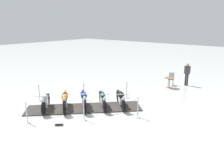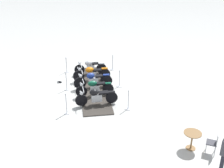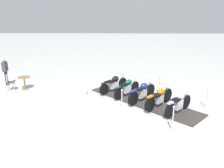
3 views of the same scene
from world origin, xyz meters
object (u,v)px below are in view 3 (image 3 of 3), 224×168
object	(u,v)px
info_placard	(182,97)
bystander_person	(5,69)
stanchion_right_rear	(124,78)
stanchion_left_mid	(122,104)
motorcycle_chrome	(179,103)
stanchion_right_front	(206,101)
stanchion_left_rear	(86,90)
cafe_chair_near_table	(9,81)
motorcycle_copper	(160,97)
motorcycle_forest	(128,87)
motorcycle_black	(114,83)
stanchion_right_mid	(159,88)
cafe_table	(24,80)
motorcycle_navy	(143,92)
stanchion_left_front	(172,123)

from	to	relation	value
info_placard	bystander_person	bearing A→B (deg)	-146.59
stanchion_right_rear	stanchion_left_mid	world-z (taller)	stanchion_right_rear
motorcycle_chrome	stanchion_right_front	size ratio (longest dim) A/B	1.51
stanchion_left_rear	cafe_chair_near_table	xyz separation A→B (m)	(4.63, -0.86, 0.24)
motorcycle_copper	stanchion_right_front	distance (m)	2.26
motorcycle_forest	motorcycle_black	xyz separation A→B (m)	(0.74, -0.72, 0.00)
stanchion_left_rear	stanchion_right_rear	xyz separation A→B (m)	(-2.16, -2.22, 0.08)
stanchion_right_mid	cafe_table	xyz separation A→B (m)	(7.93, -0.73, 0.18)
cafe_chair_near_table	motorcycle_chrome	bearing A→B (deg)	-33.91
motorcycle_navy	stanchion_left_rear	distance (m)	3.13
motorcycle_copper	stanchion_right_rear	xyz separation A→B (m)	(1.61, -3.68, -0.13)
motorcycle_forest	stanchion_right_front	xyz separation A→B (m)	(-3.73, 1.51, -0.18)
motorcycle_forest	stanchion_right_front	bearing A→B (deg)	-71.98
motorcycle_chrome	stanchion_right_front	world-z (taller)	stanchion_right_front
motorcycle_navy	info_placard	xyz separation A→B (m)	(-2.19, -0.56, -0.47)
motorcycle_forest	cafe_table	size ratio (longest dim) A/B	2.23
stanchion_left_front	motorcycle_copper	bearing A→B (deg)	-87.67
stanchion_right_mid	info_placard	distance (m)	1.30
stanchion_left_front	stanchion_right_mid	bearing A→B (deg)	-93.14
motorcycle_chrome	stanchion_right_front	distance (m)	1.65
stanchion_left_front	stanchion_right_rear	world-z (taller)	stanchion_right_rear
cafe_table	cafe_chair_near_table	xyz separation A→B (m)	(0.79, 0.22, -0.01)
motorcycle_copper	stanchion_left_mid	world-z (taller)	motorcycle_copper
stanchion_right_mid	stanchion_left_rear	size ratio (longest dim) A/B	1.04
bystander_person	motorcycle_black	bearing A→B (deg)	-11.79
stanchion_left_rear	motorcycle_forest	bearing A→B (deg)	179.56
info_placard	cafe_table	distance (m)	9.17
motorcycle_forest	info_placard	xyz separation A→B (m)	(-2.94, 0.16, -0.46)
motorcycle_chrome	motorcycle_forest	world-z (taller)	motorcycle_chrome
stanchion_left_front	stanchion_right_rear	xyz separation A→B (m)	(1.71, -5.97, 0.07)
motorcycle_navy	stanchion_left_mid	xyz separation A→B (m)	(1.10, 1.14, -0.23)
motorcycle_black	stanchion_left_mid	distance (m)	2.61
motorcycle_copper	stanchion_right_front	world-z (taller)	motorcycle_copper
motorcycle_navy	stanchion_left_mid	bearing A→B (deg)	176.22
stanchion_right_front	motorcycle_navy	bearing A→B (deg)	-14.79
stanchion_left_rear	motorcycle_black	bearing A→B (deg)	-155.60
stanchion_right_mid	cafe_table	bearing A→B (deg)	-5.27
stanchion_left_rear	stanchion_left_mid	xyz separation A→B (m)	(-1.93, 1.87, -0.01)
motorcycle_chrome	motorcycle_copper	world-z (taller)	motorcycle_copper
stanchion_left_front	motorcycle_navy	bearing A→B (deg)	-74.56
stanchion_right_rear	cafe_chair_near_table	distance (m)	6.93
motorcycle_navy	stanchion_right_rear	size ratio (longest dim) A/B	1.61
motorcycle_chrome	motorcycle_forest	xyz separation A→B (m)	(2.22, -2.16, -0.01)
motorcycle_copper	stanchion_left_rear	xyz separation A→B (m)	(3.77, -1.46, -0.21)
stanchion_left_mid	motorcycle_chrome	bearing A→B (deg)	173.28
motorcycle_forest	cafe_table	xyz separation A→B (m)	(6.13, -1.10, 0.04)
stanchion_right_mid	cafe_chair_near_table	xyz separation A→B (m)	(8.72, -0.51, 0.17)
bystander_person	info_placard	bearing A→B (deg)	-13.31
motorcycle_forest	stanchion_left_mid	world-z (taller)	stanchion_left_mid
motorcycle_copper	stanchion_left_front	bearing A→B (deg)	-136.25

